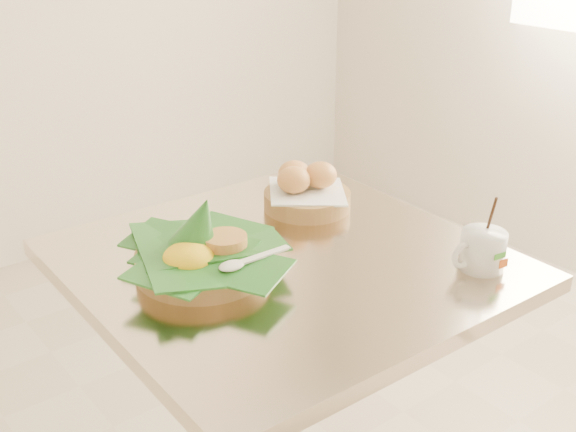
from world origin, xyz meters
TOP-DOWN VIEW (x-y plane):
  - cafe_table at (0.11, 0.04)m, footprint 0.71×0.71m
  - rice_basket at (-0.04, 0.08)m, footprint 0.29×0.29m
  - bread_basket at (0.28, 0.19)m, footprint 0.21×0.21m
  - coffee_mug at (0.35, -0.20)m, footprint 0.11×0.08m

SIDE VIEW (x-z plane):
  - cafe_table at x=0.11m, z-range 0.15..0.90m
  - coffee_mug at x=0.35m, z-range 0.72..0.85m
  - bread_basket at x=0.28m, z-range 0.74..0.83m
  - rice_basket at x=-0.04m, z-range 0.72..0.86m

